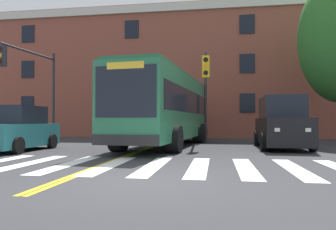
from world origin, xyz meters
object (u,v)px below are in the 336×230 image
(car_teal_near_lane, at_px, (17,130))
(car_black_far_lane, at_px, (281,124))
(traffic_light_overhead, at_px, (206,83))
(city_bus, at_px, (168,108))
(traffic_light_far_corner, at_px, (34,77))

(car_teal_near_lane, bearing_deg, car_black_far_lane, 15.00)
(car_black_far_lane, relative_size, traffic_light_overhead, 1.08)
(city_bus, xyz_separation_m, car_teal_near_lane, (-5.91, -3.64, -1.06))
(car_black_far_lane, xyz_separation_m, traffic_light_far_corner, (-12.93, 0.89, 2.57))
(car_black_far_lane, xyz_separation_m, traffic_light_overhead, (-3.54, 1.72, 2.15))
(city_bus, bearing_deg, traffic_light_far_corner, 177.87)
(car_black_far_lane, distance_m, traffic_light_far_corner, 13.21)
(city_bus, distance_m, car_black_far_lane, 5.50)
(city_bus, relative_size, car_black_far_lane, 2.24)
(traffic_light_far_corner, bearing_deg, traffic_light_overhead, 5.05)
(traffic_light_overhead, bearing_deg, car_black_far_lane, -25.91)
(car_teal_near_lane, height_order, car_black_far_lane, car_black_far_lane)
(car_teal_near_lane, distance_m, traffic_light_far_corner, 5.10)
(city_bus, height_order, car_teal_near_lane, city_bus)
(city_bus, height_order, traffic_light_far_corner, traffic_light_far_corner)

